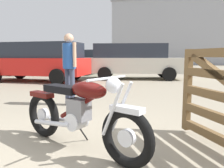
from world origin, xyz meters
TOP-DOWN VIEW (x-y plane):
  - ground_plane at (0.00, 0.00)m, footprint 80.00×80.00m
  - vintage_motorcycle at (0.16, 0.28)m, footprint 1.92×1.00m
  - bystander at (-0.95, 2.59)m, footprint 0.42×0.30m
  - red_hatchback_near at (-4.30, 6.81)m, footprint 4.73×2.03m
  - dark_sedan_left at (-4.87, 10.70)m, footprint 4.30×2.12m
  - pale_sedan_back at (-0.20, 8.86)m, footprint 4.90×2.47m
  - silver_sedan_mid at (-4.77, 15.85)m, footprint 4.38×2.33m
  - industrial_building at (4.67, 34.91)m, footprint 21.23×15.96m

SIDE VIEW (x-z plane):
  - ground_plane at x=0.00m, z-range 0.00..0.00m
  - vintage_motorcycle at x=0.16m, z-range -0.02..0.92m
  - dark_sedan_left at x=-4.87m, z-range 0.00..1.67m
  - silver_sedan_mid at x=-4.77m, z-range 0.00..1.67m
  - red_hatchback_near at x=-4.30m, z-range 0.07..1.81m
  - pale_sedan_back at x=-0.20m, z-range 0.07..1.81m
  - bystander at x=-0.95m, z-range 0.19..1.85m
  - industrial_building at x=4.67m, z-range -3.80..13.16m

